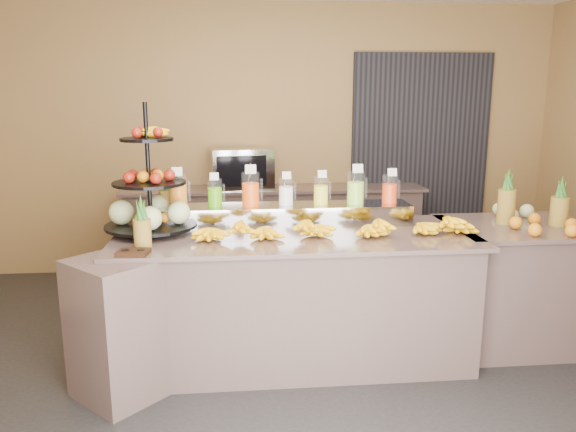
{
  "coord_description": "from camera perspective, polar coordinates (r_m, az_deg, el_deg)",
  "views": [
    {
      "loc": [
        -0.42,
        -3.47,
        1.9
      ],
      "look_at": [
        -0.05,
        0.3,
        1.06
      ],
      "focal_mm": 35.0,
      "sensor_mm": 36.0,
      "label": 1
    }
  ],
  "objects": [
    {
      "name": "juice_pitcher_milk",
      "position": [
        4.13,
        -0.2,
        2.35
      ],
      "size": [
        0.11,
        0.11,
        0.26
      ],
      "color": "silver",
      "rests_on": "pitcher_tray"
    },
    {
      "name": "banana_heap",
      "position": [
        3.88,
        5.62,
        -0.91
      ],
      "size": [
        2.01,
        0.18,
        0.17
      ],
      "color": "#FFB40C",
      "rests_on": "buffet_counter"
    },
    {
      "name": "condiment_caddy",
      "position": [
        3.54,
        -15.44,
        -3.59
      ],
      "size": [
        0.21,
        0.17,
        0.03
      ],
      "primitive_type": "cube",
      "rotation": [
        0.0,
        0.0,
        -0.16
      ],
      "color": "black",
      "rests_on": "buffet_counter"
    },
    {
      "name": "oven_warmer",
      "position": [
        5.77,
        -4.76,
        4.87
      ],
      "size": [
        0.66,
        0.5,
        0.41
      ],
      "primitive_type": "cube",
      "rotation": [
        0.0,
        0.0,
        0.12
      ],
      "color": "gray",
      "rests_on": "back_ledge"
    },
    {
      "name": "juice_pitcher_orange_a",
      "position": [
        4.13,
        -11.05,
        2.33
      ],
      "size": [
        0.13,
        0.13,
        0.31
      ],
      "color": "silver",
      "rests_on": "pitcher_tray"
    },
    {
      "name": "pineapple_left_a",
      "position": [
        3.64,
        -14.59,
        -1.3
      ],
      "size": [
        0.11,
        0.11,
        0.35
      ],
      "rotation": [
        0.0,
        0.0,
        -0.2
      ],
      "color": "brown",
      "rests_on": "buffet_counter"
    },
    {
      "name": "right_counter",
      "position": [
        4.64,
        22.09,
        -6.41
      ],
      "size": [
        1.08,
        0.88,
        0.93
      ],
      "color": "#866661",
      "rests_on": "ground"
    },
    {
      "name": "fruit_stand",
      "position": [
        4.02,
        -13.23,
        1.58
      ],
      "size": [
        0.75,
        0.75,
        0.9
      ],
      "rotation": [
        0.0,
        0.0,
        0.19
      ],
      "color": "black",
      "rests_on": "buffet_counter"
    },
    {
      "name": "juice_pitcher_orange_c",
      "position": [
        4.27,
        10.28,
        2.56
      ],
      "size": [
        0.12,
        0.12,
        0.28
      ],
      "color": "silver",
      "rests_on": "pitcher_tray"
    },
    {
      "name": "juice_pitcher_lime",
      "position": [
        4.21,
        6.87,
        2.69
      ],
      "size": [
        0.13,
        0.13,
        0.32
      ],
      "color": "silver",
      "rests_on": "pitcher_tray"
    },
    {
      "name": "juice_pitcher_green",
      "position": [
        4.12,
        -7.44,
        2.21
      ],
      "size": [
        0.11,
        0.11,
        0.26
      ],
      "color": "silver",
      "rests_on": "pitcher_tray"
    },
    {
      "name": "pitcher_tray",
      "position": [
        4.16,
        -0.2,
        0.13
      ],
      "size": [
        1.85,
        0.3,
        0.15
      ],
      "primitive_type": "cube",
      "color": "gray",
      "rests_on": "buffet_counter"
    },
    {
      "name": "juice_pitcher_orange_b",
      "position": [
        4.11,
        -3.82,
        2.55
      ],
      "size": [
        0.13,
        0.14,
        0.32
      ],
      "color": "silver",
      "rests_on": "pitcher_tray"
    },
    {
      "name": "ground",
      "position": [
        3.98,
        1.19,
        -16.0
      ],
      "size": [
        6.0,
        6.0,
        0.0
      ],
      "primitive_type": "plane",
      "color": "black",
      "rests_on": "ground"
    },
    {
      "name": "back_ledge",
      "position": [
        5.91,
        -1.35,
        -1.5
      ],
      "size": [
        3.1,
        0.55,
        0.93
      ],
      "color": "#866661",
      "rests_on": "ground"
    },
    {
      "name": "right_fruit_pile",
      "position": [
        4.44,
        23.96,
        -0.1
      ],
      "size": [
        0.49,
        0.47,
        0.26
      ],
      "color": "brown",
      "rests_on": "right_counter"
    },
    {
      "name": "buffet_counter",
      "position": [
        4.01,
        -0.88,
        -8.44
      ],
      "size": [
        2.75,
        1.25,
        0.93
      ],
      "color": "#866661",
      "rests_on": "ground"
    },
    {
      "name": "juice_pitcher_lemon",
      "position": [
        4.16,
        3.36,
        2.44
      ],
      "size": [
        0.11,
        0.12,
        0.27
      ],
      "color": "silver",
      "rests_on": "pitcher_tray"
    },
    {
      "name": "pineapple_left_b",
      "position": [
        4.29,
        -12.07,
        1.33
      ],
      "size": [
        0.14,
        0.14,
        0.42
      ],
      "rotation": [
        0.0,
        0.0,
        0.07
      ],
      "color": "brown",
      "rests_on": "buffet_counter"
    },
    {
      "name": "room_envelope",
      "position": [
        4.3,
        2.58,
        12.21
      ],
      "size": [
        6.04,
        5.02,
        2.82
      ],
      "color": "olive",
      "rests_on": "ground"
    }
  ]
}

